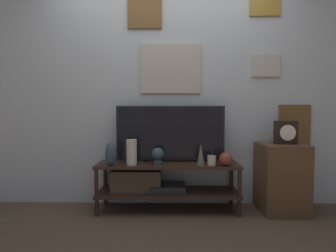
{
  "coord_description": "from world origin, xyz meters",
  "views": [
    {
      "loc": [
        0.03,
        -2.47,
        1.03
      ],
      "look_at": [
        0.0,
        0.24,
        0.89
      ],
      "focal_mm": 28.0,
      "sensor_mm": 36.0,
      "label": 1
    }
  ],
  "objects_px": {
    "vase_urn_stoneware": "(111,154)",
    "vase_slim_bronze": "(201,155)",
    "decorative_bust": "(158,155)",
    "television": "(170,133)",
    "candle_jar": "(212,160)",
    "mantel_clock": "(286,132)",
    "vase_round_glass": "(226,159)",
    "vase_tall_ceramic": "(132,152)"
  },
  "relations": [
    {
      "from": "vase_round_glass",
      "to": "vase_slim_bronze",
      "type": "bearing_deg",
      "value": 177.35
    },
    {
      "from": "vase_round_glass",
      "to": "mantel_clock",
      "type": "height_order",
      "value": "mantel_clock"
    },
    {
      "from": "decorative_bust",
      "to": "mantel_clock",
      "type": "relative_size",
      "value": 0.71
    },
    {
      "from": "vase_slim_bronze",
      "to": "decorative_bust",
      "type": "height_order",
      "value": "vase_slim_bronze"
    },
    {
      "from": "vase_tall_ceramic",
      "to": "mantel_clock",
      "type": "distance_m",
      "value": 1.59
    },
    {
      "from": "television",
      "to": "vase_tall_ceramic",
      "type": "bearing_deg",
      "value": -153.98
    },
    {
      "from": "television",
      "to": "candle_jar",
      "type": "bearing_deg",
      "value": -26.03
    },
    {
      "from": "television",
      "to": "decorative_bust",
      "type": "relative_size",
      "value": 6.81
    },
    {
      "from": "candle_jar",
      "to": "mantel_clock",
      "type": "bearing_deg",
      "value": 7.36
    },
    {
      "from": "candle_jar",
      "to": "mantel_clock",
      "type": "xyz_separation_m",
      "value": [
        0.77,
        0.1,
        0.27
      ]
    },
    {
      "from": "candle_jar",
      "to": "vase_tall_ceramic",
      "type": "bearing_deg",
      "value": 179.11
    },
    {
      "from": "vase_slim_bronze",
      "to": "candle_jar",
      "type": "bearing_deg",
      "value": -3.13
    },
    {
      "from": "television",
      "to": "vase_urn_stoneware",
      "type": "xyz_separation_m",
      "value": [
        -0.59,
        -0.22,
        -0.19
      ]
    },
    {
      "from": "vase_slim_bronze",
      "to": "vase_urn_stoneware",
      "type": "bearing_deg",
      "value": -178.46
    },
    {
      "from": "television",
      "to": "candle_jar",
      "type": "height_order",
      "value": "television"
    },
    {
      "from": "vase_slim_bronze",
      "to": "television",
      "type": "bearing_deg",
      "value": 147.32
    },
    {
      "from": "mantel_clock",
      "to": "decorative_bust",
      "type": "bearing_deg",
      "value": -177.51
    },
    {
      "from": "television",
      "to": "candle_jar",
      "type": "xyz_separation_m",
      "value": [
        0.41,
        -0.2,
        -0.26
      ]
    },
    {
      "from": "vase_urn_stoneware",
      "to": "vase_slim_bronze",
      "type": "distance_m",
      "value": 0.9
    },
    {
      "from": "vase_round_glass",
      "to": "vase_tall_ceramic",
      "type": "distance_m",
      "value": 0.95
    },
    {
      "from": "decorative_bust",
      "to": "vase_slim_bronze",
      "type": "bearing_deg",
      "value": -4.86
    },
    {
      "from": "vase_slim_bronze",
      "to": "candle_jar",
      "type": "height_order",
      "value": "vase_slim_bronze"
    },
    {
      "from": "vase_urn_stoneware",
      "to": "mantel_clock",
      "type": "relative_size",
      "value": 0.97
    },
    {
      "from": "candle_jar",
      "to": "decorative_bust",
      "type": "relative_size",
      "value": 0.58
    },
    {
      "from": "candle_jar",
      "to": "mantel_clock",
      "type": "height_order",
      "value": "mantel_clock"
    },
    {
      "from": "vase_urn_stoneware",
      "to": "decorative_bust",
      "type": "xyz_separation_m",
      "value": [
        0.46,
        0.06,
        -0.02
      ]
    },
    {
      "from": "vase_urn_stoneware",
      "to": "vase_slim_bronze",
      "type": "height_order",
      "value": "vase_urn_stoneware"
    },
    {
      "from": "vase_urn_stoneware",
      "to": "vase_tall_ceramic",
      "type": "bearing_deg",
      "value": 8.6
    },
    {
      "from": "vase_slim_bronze",
      "to": "decorative_bust",
      "type": "relative_size",
      "value": 1.26
    },
    {
      "from": "television",
      "to": "vase_urn_stoneware",
      "type": "distance_m",
      "value": 0.66
    },
    {
      "from": "vase_tall_ceramic",
      "to": "vase_slim_bronze",
      "type": "bearing_deg",
      "value": -0.54
    },
    {
      "from": "vase_urn_stoneware",
      "to": "vase_slim_bronze",
      "type": "bearing_deg",
      "value": 1.54
    },
    {
      "from": "vase_urn_stoneware",
      "to": "vase_slim_bronze",
      "type": "xyz_separation_m",
      "value": [
        0.9,
        0.02,
        -0.01
      ]
    },
    {
      "from": "television",
      "to": "vase_slim_bronze",
      "type": "height_order",
      "value": "television"
    },
    {
      "from": "television",
      "to": "vase_slim_bronze",
      "type": "bearing_deg",
      "value": -32.68
    },
    {
      "from": "vase_round_glass",
      "to": "vase_slim_bronze",
      "type": "xyz_separation_m",
      "value": [
        -0.25,
        0.01,
        0.04
      ]
    },
    {
      "from": "vase_urn_stoneware",
      "to": "vase_round_glass",
      "type": "height_order",
      "value": "vase_urn_stoneware"
    },
    {
      "from": "vase_tall_ceramic",
      "to": "mantel_clock",
      "type": "relative_size",
      "value": 1.08
    },
    {
      "from": "vase_slim_bronze",
      "to": "vase_round_glass",
      "type": "bearing_deg",
      "value": -2.65
    },
    {
      "from": "television",
      "to": "vase_round_glass",
      "type": "distance_m",
      "value": 0.64
    },
    {
      "from": "vase_round_glass",
      "to": "decorative_bust",
      "type": "height_order",
      "value": "decorative_bust"
    },
    {
      "from": "vase_round_glass",
      "to": "decorative_bust",
      "type": "distance_m",
      "value": 0.68
    }
  ]
}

